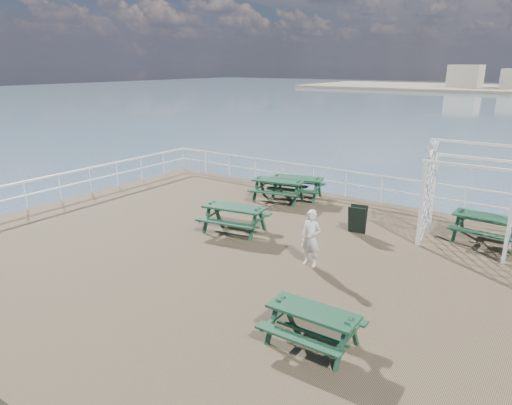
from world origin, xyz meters
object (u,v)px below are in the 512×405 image
object	(u,v)px
picnic_table_d	(234,213)
trellis_arbor	(469,202)
picnic_table_a	(278,186)
picnic_table_b	(297,183)
picnic_table_c	(489,224)
person	(311,238)
picnic_table_e	(313,319)

from	to	relation	value
picnic_table_d	trellis_arbor	xyz separation A→B (m)	(6.26, 2.82, 0.76)
picnic_table_a	picnic_table_b	size ratio (longest dim) A/B	0.98
picnic_table_c	person	bearing A→B (deg)	-126.22
picnic_table_e	person	distance (m)	3.60
picnic_table_a	person	world-z (taller)	person
picnic_table_c	picnic_table_e	xyz separation A→B (m)	(-1.83, -7.54, -0.07)
picnic_table_a	picnic_table_e	bearing A→B (deg)	-65.94
picnic_table_d	trellis_arbor	bearing A→B (deg)	14.24
picnic_table_e	picnic_table_d	bearing A→B (deg)	140.10
picnic_table_b	trellis_arbor	distance (m)	6.76
picnic_table_c	picnic_table_e	world-z (taller)	picnic_table_c
picnic_table_a	picnic_table_c	bearing A→B (deg)	-13.25
picnic_table_c	trellis_arbor	size ratio (longest dim) A/B	0.65
picnic_table_b	picnic_table_e	world-z (taller)	picnic_table_b
picnic_table_a	person	bearing A→B (deg)	-61.67
picnic_table_a	picnic_table_c	distance (m)	7.44
picnic_table_e	picnic_table_a	bearing A→B (deg)	125.31
trellis_arbor	picnic_table_c	bearing A→B (deg)	53.55
picnic_table_c	trellis_arbor	xyz separation A→B (m)	(-0.51, -0.70, 0.77)
picnic_table_e	trellis_arbor	xyz separation A→B (m)	(1.32, 6.84, 0.84)
person	picnic_table_b	bearing A→B (deg)	124.22
picnic_table_a	trellis_arbor	world-z (taller)	trellis_arbor
picnic_table_d	picnic_table_e	xyz separation A→B (m)	(4.94, -4.02, -0.07)
picnic_table_d	picnic_table_e	bearing A→B (deg)	-49.12
picnic_table_b	picnic_table_a	bearing A→B (deg)	-131.90
picnic_table_c	picnic_table_d	distance (m)	7.63
picnic_table_b	trellis_arbor	xyz separation A→B (m)	(6.53, -1.60, 0.75)
picnic_table_b	person	world-z (taller)	person
person	picnic_table_c	bearing A→B (deg)	51.95
picnic_table_a	picnic_table_b	distance (m)	0.84
picnic_table_c	person	size ratio (longest dim) A/B	1.31
trellis_arbor	picnic_table_e	bearing A→B (deg)	-101.44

